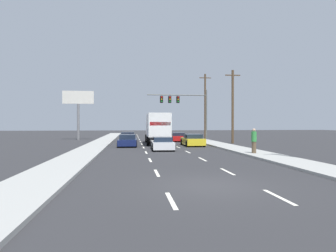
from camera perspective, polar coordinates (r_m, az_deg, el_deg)
ground_plane at (r=35.92m, az=-2.46°, el=-3.25°), size 140.00×140.00×0.00m
sidewalk_right at (r=32.20m, az=9.86°, el=-3.55°), size 2.46×80.00×0.14m
sidewalk_left at (r=31.02m, az=-13.74°, el=-3.71°), size 2.46×80.00×0.14m
lane_markings at (r=33.97m, az=-2.20°, el=-3.46°), size 3.54×62.00×0.01m
car_maroon at (r=38.90m, az=-7.73°, el=-2.13°), size 1.99×4.16×1.23m
car_navy at (r=30.68m, az=-7.74°, el=-2.84°), size 2.01×4.44×1.21m
box_truck at (r=33.72m, az=-2.08°, el=-0.14°), size 2.63×8.67×3.42m
car_white at (r=26.29m, az=-1.10°, el=-3.43°), size 2.01×4.31×1.15m
car_red at (r=39.24m, az=1.89°, el=-2.17°), size 1.95×4.24×1.14m
car_yellow at (r=31.15m, az=4.75°, el=-2.75°), size 1.97×4.13×1.23m
traffic_signal_mast at (r=42.39m, az=2.31°, el=4.50°), size 8.63×0.69×7.20m
utility_pole_mid at (r=35.65m, az=12.31°, el=3.84°), size 1.80×0.28×8.59m
utility_pole_far at (r=46.09m, az=7.14°, el=3.93°), size 1.80×0.28×9.98m
roadside_billboard at (r=44.19m, az=-16.85°, el=3.96°), size 4.35×0.36×6.99m
pedestrian_near_corner at (r=22.77m, az=16.17°, el=-2.73°), size 0.38×0.38×1.82m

